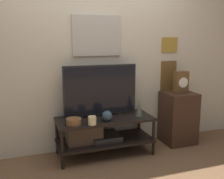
{
  "coord_description": "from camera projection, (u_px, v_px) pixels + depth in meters",
  "views": [
    {
      "loc": [
        -0.94,
        -2.72,
        1.48
      ],
      "look_at": [
        0.09,
        0.29,
        0.84
      ],
      "focal_mm": 42.0,
      "sensor_mm": 36.0,
      "label": 1
    }
  ],
  "objects": [
    {
      "name": "ground_plane",
      "position": [
        112.0,
        164.0,
        3.12
      ],
      "size": [
        12.0,
        12.0,
        0.0
      ],
      "primitive_type": "plane",
      "color": "brown"
    },
    {
      "name": "wall_back",
      "position": [
        98.0,
        47.0,
        3.4
      ],
      "size": [
        6.4,
        0.08,
        2.7
      ],
      "color": "beige",
      "rests_on": "ground_plane"
    },
    {
      "name": "media_console",
      "position": [
        98.0,
        132.0,
        3.29
      ],
      "size": [
        1.21,
        0.5,
        0.49
      ],
      "color": "black",
      "rests_on": "ground_plane"
    },
    {
      "name": "television",
      "position": [
        101.0,
        90.0,
        3.32
      ],
      "size": [
        0.95,
        0.05,
        0.66
      ],
      "color": "black",
      "rests_on": "media_console"
    },
    {
      "name": "vase_slim_bronze",
      "position": [
        139.0,
        108.0,
        3.35
      ],
      "size": [
        0.1,
        0.1,
        0.22
      ],
      "color": "#4C5647",
      "rests_on": "media_console"
    },
    {
      "name": "vase_urn_stoneware",
      "position": [
        86.0,
        107.0,
        3.4
      ],
      "size": [
        0.11,
        0.1,
        0.21
      ],
      "color": "brown",
      "rests_on": "media_console"
    },
    {
      "name": "vase_wide_bowl",
      "position": [
        74.0,
        121.0,
        3.03
      ],
      "size": [
        0.17,
        0.17,
        0.07
      ],
      "color": "brown",
      "rests_on": "media_console"
    },
    {
      "name": "vase_round_glass",
      "position": [
        107.0,
        116.0,
        3.16
      ],
      "size": [
        0.13,
        0.13,
        0.13
      ],
      "color": "#2D4251",
      "rests_on": "media_console"
    },
    {
      "name": "candle_jar",
      "position": [
        92.0,
        120.0,
        3.03
      ],
      "size": [
        0.1,
        0.1,
        0.1
      ],
      "color": "beige",
      "rests_on": "media_console"
    },
    {
      "name": "side_table",
      "position": [
        178.0,
        118.0,
        3.71
      ],
      "size": [
        0.43,
        0.41,
        0.72
      ],
      "color": "#382319",
      "rests_on": "ground_plane"
    },
    {
      "name": "mantel_clock",
      "position": [
        181.0,
        82.0,
        3.62
      ],
      "size": [
        0.19,
        0.11,
        0.3
      ],
      "color": "brown",
      "rests_on": "side_table"
    }
  ]
}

